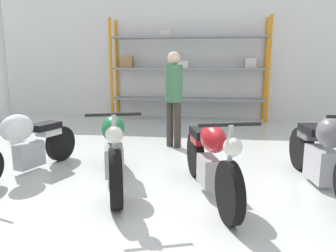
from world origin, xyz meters
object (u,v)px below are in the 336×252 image
(person_browsing, at_px, (174,92))
(shelving_rack, at_px, (186,67))
(motorcycle_green, at_px, (114,150))
(motorcycle_red, at_px, (210,158))
(motorcycle_grey, at_px, (325,153))
(motorcycle_white, at_px, (23,141))

(person_browsing, bearing_deg, shelving_rack, -149.44)
(motorcycle_green, relative_size, motorcycle_red, 1.05)
(motorcycle_green, height_order, person_browsing, person_browsing)
(motorcycle_grey, bearing_deg, shelving_rack, -163.62)
(shelving_rack, xyz_separation_m, motorcycle_white, (-1.92, -5.02, -0.97))
(person_browsing, bearing_deg, motorcycle_red, 47.17)
(motorcycle_grey, bearing_deg, motorcycle_white, -96.48)
(motorcycle_green, xyz_separation_m, person_browsing, (0.55, 2.02, 0.59))
(motorcycle_white, height_order, person_browsing, person_browsing)
(motorcycle_green, xyz_separation_m, motorcycle_grey, (2.66, 0.21, -0.01))
(motorcycle_green, bearing_deg, person_browsing, 146.81)
(motorcycle_white, distance_m, motorcycle_green, 1.40)
(motorcycle_white, xyz_separation_m, person_browsing, (1.94, 1.82, 0.57))
(shelving_rack, relative_size, motorcycle_grey, 2.10)
(motorcycle_white, relative_size, person_browsing, 1.06)
(person_browsing, bearing_deg, motorcycle_white, -16.45)
(motorcycle_green, relative_size, person_browsing, 1.18)
(motorcycle_red, xyz_separation_m, person_browsing, (-0.68, 2.27, 0.58))
(shelving_rack, distance_m, motorcycle_red, 5.59)
(motorcycle_red, height_order, motorcycle_grey, motorcycle_grey)
(shelving_rack, distance_m, motorcycle_green, 5.34)
(motorcycle_white, xyz_separation_m, motorcycle_grey, (4.05, 0.01, -0.03))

